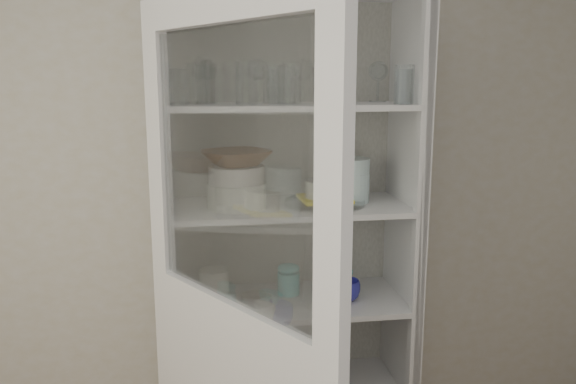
# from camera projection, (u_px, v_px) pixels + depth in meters

# --- Properties ---
(wall_back) EXTENTS (3.60, 0.02, 2.60)m
(wall_back) POSITION_uv_depth(u_px,v_px,m) (235.00, 186.00, 2.44)
(wall_back) COLOR #ACA48E
(wall_back) RESTS_ON ground
(pantry_cabinet) EXTENTS (1.00, 0.45, 2.10)m
(pantry_cabinet) POSITION_uv_depth(u_px,v_px,m) (286.00, 275.00, 2.37)
(pantry_cabinet) COLOR silver
(pantry_cabinet) RESTS_ON floor
(cupboard_door) EXTENTS (0.53, 0.77, 2.00)m
(cupboard_door) POSITION_uv_depth(u_px,v_px,m) (234.00, 373.00, 1.71)
(cupboard_door) COLOR silver
(cupboard_door) RESTS_ON floor
(tumbler_0) EXTENTS (0.07, 0.07, 0.13)m
(tumbler_0) POSITION_uv_depth(u_px,v_px,m) (178.00, 87.00, 1.97)
(tumbler_0) COLOR silver
(tumbler_0) RESTS_ON shelf_glass
(tumbler_1) EXTENTS (0.08, 0.08, 0.13)m
(tumbler_1) POSITION_uv_depth(u_px,v_px,m) (180.00, 88.00, 1.96)
(tumbler_1) COLOR silver
(tumbler_1) RESTS_ON shelf_glass
(tumbler_2) EXTENTS (0.09, 0.09, 0.16)m
(tumbler_2) POSITION_uv_depth(u_px,v_px,m) (246.00, 83.00, 2.01)
(tumbler_2) COLOR silver
(tumbler_2) RESTS_ON shelf_glass
(tumbler_3) EXTENTS (0.10, 0.10, 0.15)m
(tumbler_3) POSITION_uv_depth(u_px,v_px,m) (336.00, 84.00, 2.05)
(tumbler_3) COLOR silver
(tumbler_3) RESTS_ON shelf_glass
(tumbler_4) EXTENTS (0.09, 0.09, 0.14)m
(tumbler_4) POSITION_uv_depth(u_px,v_px,m) (287.00, 86.00, 2.02)
(tumbler_4) COLOR silver
(tumbler_4) RESTS_ON shelf_glass
(tumbler_5) EXTENTS (0.08, 0.08, 0.14)m
(tumbler_5) POSITION_uv_depth(u_px,v_px,m) (404.00, 85.00, 2.07)
(tumbler_5) COLOR silver
(tumbler_5) RESTS_ON shelf_glass
(tumbler_6) EXTENTS (0.08, 0.08, 0.13)m
(tumbler_6) POSITION_uv_depth(u_px,v_px,m) (404.00, 87.00, 2.07)
(tumbler_6) COLOR silver
(tumbler_6) RESTS_ON shelf_glass
(tumbler_7) EXTENTS (0.10, 0.10, 0.15)m
(tumbler_7) POSITION_uv_depth(u_px,v_px,m) (197.00, 84.00, 2.09)
(tumbler_7) COLOR silver
(tumbler_7) RESTS_ON shelf_glass
(tumbler_8) EXTENTS (0.08, 0.08, 0.15)m
(tumbler_8) POSITION_uv_depth(u_px,v_px,m) (205.00, 84.00, 2.14)
(tumbler_8) COLOR silver
(tumbler_8) RESTS_ON shelf_glass
(tumbler_9) EXTENTS (0.09, 0.09, 0.14)m
(tumbler_9) POSITION_uv_depth(u_px,v_px,m) (273.00, 85.00, 2.14)
(tumbler_9) COLOR silver
(tumbler_9) RESTS_ON shelf_glass
(tumbler_10) EXTENTS (0.07, 0.07, 0.14)m
(tumbler_10) POSITION_uv_depth(u_px,v_px,m) (321.00, 86.00, 2.17)
(tumbler_10) COLOR silver
(tumbler_10) RESTS_ON shelf_glass
(tumbler_11) EXTENTS (0.09, 0.09, 0.15)m
(tumbler_11) POSITION_uv_depth(u_px,v_px,m) (292.00, 84.00, 2.15)
(tumbler_11) COLOR silver
(tumbler_11) RESTS_ON shelf_glass
(goblet_0) EXTENTS (0.08, 0.08, 0.18)m
(goblet_0) POSITION_uv_depth(u_px,v_px,m) (207.00, 79.00, 2.22)
(goblet_0) COLOR silver
(goblet_0) RESTS_ON shelf_glass
(goblet_1) EXTENTS (0.08, 0.08, 0.19)m
(goblet_1) POSITION_uv_depth(u_px,v_px,m) (258.00, 79.00, 2.23)
(goblet_1) COLOR silver
(goblet_1) RESTS_ON shelf_glass
(goblet_2) EXTENTS (0.08, 0.08, 0.18)m
(goblet_2) POSITION_uv_depth(u_px,v_px,m) (324.00, 80.00, 2.27)
(goblet_2) COLOR silver
(goblet_2) RESTS_ON shelf_glass
(goblet_3) EXTENTS (0.08, 0.08, 0.18)m
(goblet_3) POSITION_uv_depth(u_px,v_px,m) (378.00, 80.00, 2.30)
(goblet_3) COLOR silver
(goblet_3) RESTS_ON shelf_glass
(plate_stack_front) EXTENTS (0.23, 0.23, 0.10)m
(plate_stack_front) POSITION_uv_depth(u_px,v_px,m) (237.00, 195.00, 2.18)
(plate_stack_front) COLOR silver
(plate_stack_front) RESTS_ON shelf_plates
(plate_stack_back) EXTENTS (0.19, 0.19, 0.10)m
(plate_stack_back) POSITION_uv_depth(u_px,v_px,m) (239.00, 188.00, 2.34)
(plate_stack_back) COLOR silver
(plate_stack_back) RESTS_ON shelf_plates
(cream_bowl) EXTENTS (0.25, 0.25, 0.07)m
(cream_bowl) POSITION_uv_depth(u_px,v_px,m) (237.00, 174.00, 2.16)
(cream_bowl) COLOR beige
(cream_bowl) RESTS_ON plate_stack_front
(terracotta_bowl) EXTENTS (0.33, 0.33, 0.06)m
(terracotta_bowl) POSITION_uv_depth(u_px,v_px,m) (236.00, 158.00, 2.15)
(terracotta_bowl) COLOR #4F2B15
(terracotta_bowl) RESTS_ON cream_bowl
(glass_platter) EXTENTS (0.39, 0.39, 0.02)m
(glass_platter) POSITION_uv_depth(u_px,v_px,m) (324.00, 202.00, 2.24)
(glass_platter) COLOR silver
(glass_platter) RESTS_ON shelf_plates
(yellow_trivet) EXTENTS (0.20, 0.20, 0.01)m
(yellow_trivet) POSITION_uv_depth(u_px,v_px,m) (324.00, 199.00, 2.24)
(yellow_trivet) COLOR yellow
(yellow_trivet) RESTS_ON glass_platter
(white_ramekin) EXTENTS (0.19, 0.19, 0.07)m
(white_ramekin) POSITION_uv_depth(u_px,v_px,m) (325.00, 189.00, 2.23)
(white_ramekin) COLOR silver
(white_ramekin) RESTS_ON yellow_trivet
(grey_bowl_stack) EXTENTS (0.15, 0.15, 0.18)m
(grey_bowl_stack) POSITION_uv_depth(u_px,v_px,m) (351.00, 180.00, 2.28)
(grey_bowl_stack) COLOR silver
(grey_bowl_stack) RESTS_ON shelf_plates
(mug_blue) EXTENTS (0.13, 0.13, 0.09)m
(mug_blue) POSITION_uv_depth(u_px,v_px,m) (347.00, 290.00, 2.30)
(mug_blue) COLOR #212B98
(mug_blue) RESTS_ON shelf_mugs
(mug_teal) EXTENTS (0.11, 0.11, 0.10)m
(mug_teal) POSITION_uv_depth(u_px,v_px,m) (340.00, 281.00, 2.38)
(mug_teal) COLOR teal
(mug_teal) RESTS_ON shelf_mugs
(mug_white) EXTENTS (0.10, 0.10, 0.09)m
(mug_white) POSITION_uv_depth(u_px,v_px,m) (326.00, 294.00, 2.25)
(mug_white) COLOR silver
(mug_white) RESTS_ON shelf_mugs
(teal_jar) EXTENTS (0.09, 0.09, 0.11)m
(teal_jar) POSITION_uv_depth(u_px,v_px,m) (289.00, 281.00, 2.37)
(teal_jar) COLOR teal
(teal_jar) RESTS_ON shelf_mugs
(measuring_cups) EXTENTS (0.11, 0.11, 0.04)m
(measuring_cups) POSITION_uv_depth(u_px,v_px,m) (254.00, 299.00, 2.26)
(measuring_cups) COLOR silver
(measuring_cups) RESTS_ON shelf_mugs
(white_canister) EXTENTS (0.15, 0.15, 0.14)m
(white_canister) POSITION_uv_depth(u_px,v_px,m) (214.00, 286.00, 2.27)
(white_canister) COLOR silver
(white_canister) RESTS_ON shelf_mugs
(cream_dish) EXTENTS (0.29, 0.29, 0.07)m
(cream_dish) POSITION_uv_depth(u_px,v_px,m) (284.00, 381.00, 2.38)
(cream_dish) COLOR beige
(cream_dish) RESTS_ON shelf_bot
(tin_box) EXTENTS (0.20, 0.15, 0.05)m
(tin_box) POSITION_uv_depth(u_px,v_px,m) (317.00, 379.00, 2.41)
(tin_box) COLOR gray
(tin_box) RESTS_ON shelf_bot
(tumbler_12) EXTENTS (0.06, 0.06, 0.13)m
(tumbler_12) POSITION_uv_depth(u_px,v_px,m) (275.00, 87.00, 2.11)
(tumbler_12) COLOR silver
(tumbler_12) RESTS_ON shelf_glass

